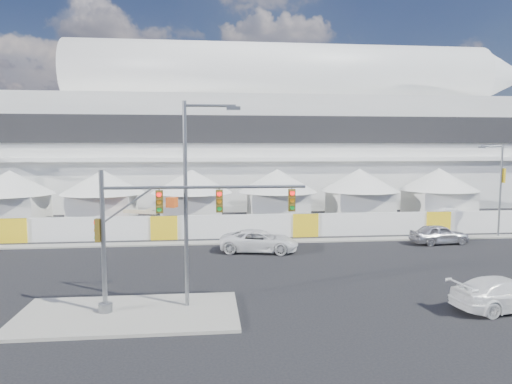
{
  "coord_description": "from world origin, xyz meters",
  "views": [
    {
      "loc": [
        -2.31,
        -23.7,
        7.68
      ],
      "look_at": [
        1.25,
        10.0,
        4.36
      ],
      "focal_mm": 32.0,
      "sensor_mm": 36.0,
      "label": 1
    }
  ],
  "objects": [
    {
      "name": "boom_lift",
      "position": [
        -8.92,
        18.99,
        0.87
      ],
      "size": [
        6.64,
        2.6,
        3.25
      ],
      "rotation": [
        0.0,
        0.0,
        -0.4
      ],
      "color": "#D24B13",
      "rests_on": "ground"
    },
    {
      "name": "hoarding_fence",
      "position": [
        6.0,
        14.5,
        1.0
      ],
      "size": [
        70.0,
        0.25,
        2.0
      ],
      "primitive_type": "cube",
      "color": "white",
      "rests_on": "ground"
    },
    {
      "name": "stadium",
      "position": [
        8.71,
        41.5,
        9.45
      ],
      "size": [
        80.0,
        24.8,
        21.98
      ],
      "color": "silver",
      "rests_on": "ground"
    },
    {
      "name": "pickup_near",
      "position": [
        11.66,
        -3.99,
        0.76
      ],
      "size": [
        2.93,
        5.54,
        1.53
      ],
      "primitive_type": "imported",
      "rotation": [
        0.0,
        0.0,
        1.73
      ],
      "color": "white",
      "rests_on": "ground"
    },
    {
      "name": "traffic_mast",
      "position": [
        -4.87,
        -2.78,
        3.86
      ],
      "size": [
        9.62,
        0.63,
        6.53
      ],
      "color": "slate",
      "rests_on": "median_island"
    },
    {
      "name": "sedan_silver",
      "position": [
        16.03,
        10.45,
        0.78
      ],
      "size": [
        2.22,
        4.73,
        1.57
      ],
      "primitive_type": "imported",
      "rotation": [
        0.0,
        0.0,
        1.65
      ],
      "color": "#B2B1B6",
      "rests_on": "ground"
    },
    {
      "name": "pickup_curb",
      "position": [
        1.4,
        9.24,
        0.8
      ],
      "size": [
        3.74,
        6.16,
        1.6
      ],
      "primitive_type": "imported",
      "rotation": [
        0.0,
        0.0,
        1.37
      ],
      "color": "white",
      "rests_on": "ground"
    },
    {
      "name": "streetlight_curb",
      "position": [
        22.27,
        12.5,
        4.62
      ],
      "size": [
        2.36,
        0.53,
        7.95
      ],
      "color": "slate",
      "rests_on": "ground"
    },
    {
      "name": "ground",
      "position": [
        0.0,
        0.0,
        0.0
      ],
      "size": [
        160.0,
        160.0,
        0.0
      ],
      "primitive_type": "plane",
      "color": "black",
      "rests_on": "ground"
    },
    {
      "name": "median_island",
      "position": [
        -6.0,
        -3.0,
        0.07
      ],
      "size": [
        10.0,
        5.0,
        0.15
      ],
      "primitive_type": "cube",
      "color": "gray",
      "rests_on": "ground"
    },
    {
      "name": "far_curb",
      "position": [
        20.0,
        12.5,
        0.06
      ],
      "size": [
        80.0,
        1.2,
        0.12
      ],
      "primitive_type": "cube",
      "color": "gray",
      "rests_on": "ground"
    },
    {
      "name": "streetlight_median",
      "position": [
        -3.11,
        -2.28,
        5.7
      ],
      "size": [
        2.67,
        0.27,
        9.67
      ],
      "color": "slate",
      "rests_on": "median_island"
    },
    {
      "name": "tent_row",
      "position": [
        0.5,
        24.0,
        3.15
      ],
      "size": [
        53.4,
        8.4,
        5.4
      ],
      "color": "silver",
      "rests_on": "ground"
    },
    {
      "name": "lot_car_a",
      "position": [
        22.77,
        20.22,
        0.74
      ],
      "size": [
        2.16,
        4.64,
        1.47
      ],
      "primitive_type": "imported",
      "rotation": [
        0.0,
        0.0,
        1.43
      ],
      "color": "white",
      "rests_on": "ground"
    }
  ]
}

